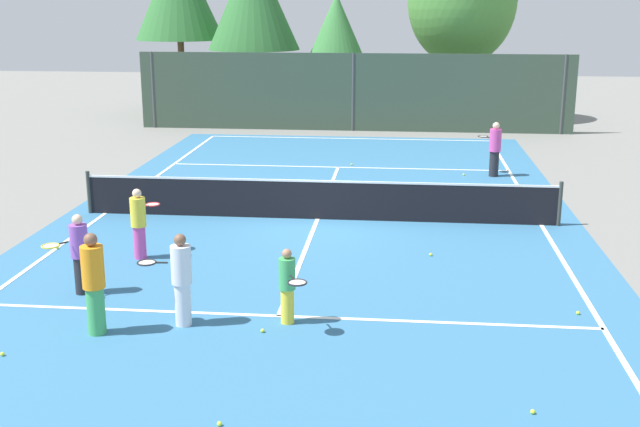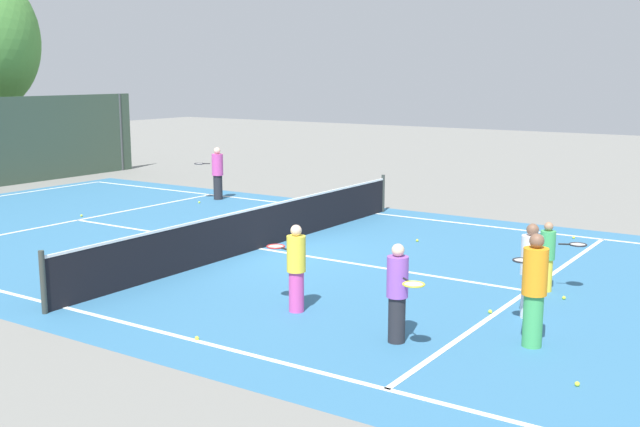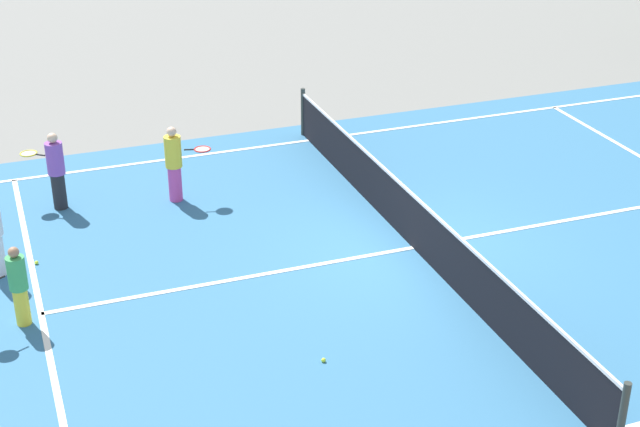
{
  "view_description": "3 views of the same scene",
  "coord_description": "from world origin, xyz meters",
  "px_view_note": "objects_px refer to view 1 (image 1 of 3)",
  "views": [
    {
      "loc": [
        2.04,
        -19.25,
        5.35
      ],
      "look_at": [
        0.32,
        -2.47,
        0.81
      ],
      "focal_mm": 44.96,
      "sensor_mm": 36.0,
      "label": 1
    },
    {
      "loc": [
        -13.79,
        -10.89,
        4.03
      ],
      "look_at": [
        -0.17,
        -1.82,
        1.05
      ],
      "focal_mm": 43.29,
      "sensor_mm": 36.0,
      "label": 2
    },
    {
      "loc": [
        13.49,
        -6.73,
        7.94
      ],
      "look_at": [
        -0.28,
        -1.66,
        0.83
      ],
      "focal_mm": 53.91,
      "sensor_mm": 36.0,
      "label": 3
    }
  ],
  "objects_px": {
    "player_0": "(495,149)",
    "tennis_ball_7": "(2,354)",
    "tennis_ball_6": "(578,313)",
    "tennis_ball_10": "(533,412)",
    "tennis_ball_8": "(57,248)",
    "tennis_ball_0": "(431,255)",
    "tennis_ball_9": "(186,309)",
    "player_2": "(139,223)",
    "tennis_ball_3": "(352,164)",
    "player_5": "(181,279)",
    "tennis_ball_1": "(219,424)",
    "tennis_ball_2": "(263,331)",
    "player_4": "(79,253)",
    "player_3": "(288,285)",
    "tennis_ball_5": "(464,175)",
    "player_1": "(94,283)"
  },
  "relations": [
    {
      "from": "player_2",
      "to": "tennis_ball_8",
      "type": "distance_m",
      "value": 2.21
    },
    {
      "from": "tennis_ball_2",
      "to": "tennis_ball_9",
      "type": "distance_m",
      "value": 1.72
    },
    {
      "from": "player_5",
      "to": "tennis_ball_1",
      "type": "height_order",
      "value": "player_5"
    },
    {
      "from": "tennis_ball_6",
      "to": "player_0",
      "type": "bearing_deg",
      "value": 91.43
    },
    {
      "from": "tennis_ball_3",
      "to": "tennis_ball_1",
      "type": "bearing_deg",
      "value": -92.11
    },
    {
      "from": "player_4",
      "to": "tennis_ball_8",
      "type": "height_order",
      "value": "player_4"
    },
    {
      "from": "player_0",
      "to": "tennis_ball_7",
      "type": "xyz_separation_m",
      "value": [
        -8.93,
        -13.98,
        -0.84
      ]
    },
    {
      "from": "tennis_ball_3",
      "to": "tennis_ball_7",
      "type": "distance_m",
      "value": 15.82
    },
    {
      "from": "tennis_ball_2",
      "to": "tennis_ball_6",
      "type": "bearing_deg",
      "value": 13.96
    },
    {
      "from": "player_2",
      "to": "tennis_ball_5",
      "type": "bearing_deg",
      "value": 50.53
    },
    {
      "from": "tennis_ball_1",
      "to": "tennis_ball_6",
      "type": "relative_size",
      "value": 1.0
    },
    {
      "from": "tennis_ball_6",
      "to": "tennis_ball_8",
      "type": "xyz_separation_m",
      "value": [
        -10.66,
        2.71,
        0.0
      ]
    },
    {
      "from": "tennis_ball_6",
      "to": "tennis_ball_7",
      "type": "distance_m",
      "value": 9.59
    },
    {
      "from": "tennis_ball_9",
      "to": "player_2",
      "type": "bearing_deg",
      "value": 121.5
    },
    {
      "from": "tennis_ball_3",
      "to": "tennis_ball_9",
      "type": "height_order",
      "value": "same"
    },
    {
      "from": "player_2",
      "to": "player_5",
      "type": "bearing_deg",
      "value": -61.72
    },
    {
      "from": "player_1",
      "to": "tennis_ball_10",
      "type": "bearing_deg",
      "value": -16.37
    },
    {
      "from": "player_4",
      "to": "tennis_ball_8",
      "type": "bearing_deg",
      "value": 121.96
    },
    {
      "from": "player_0",
      "to": "tennis_ball_8",
      "type": "height_order",
      "value": "player_0"
    },
    {
      "from": "player_0",
      "to": "tennis_ball_6",
      "type": "height_order",
      "value": "player_0"
    },
    {
      "from": "tennis_ball_3",
      "to": "tennis_ball_6",
      "type": "distance_m",
      "value": 13.43
    },
    {
      "from": "tennis_ball_3",
      "to": "player_1",
      "type": "bearing_deg",
      "value": -103.05
    },
    {
      "from": "tennis_ball_10",
      "to": "tennis_ball_0",
      "type": "bearing_deg",
      "value": 99.68
    },
    {
      "from": "player_3",
      "to": "player_5",
      "type": "bearing_deg",
      "value": -172.09
    },
    {
      "from": "tennis_ball_2",
      "to": "tennis_ball_3",
      "type": "xyz_separation_m",
      "value": [
        0.58,
        13.88,
        0.0
      ]
    },
    {
      "from": "tennis_ball_2",
      "to": "tennis_ball_7",
      "type": "bearing_deg",
      "value": -161.31
    },
    {
      "from": "tennis_ball_6",
      "to": "tennis_ball_9",
      "type": "height_order",
      "value": "same"
    },
    {
      "from": "player_5",
      "to": "tennis_ball_10",
      "type": "bearing_deg",
      "value": -24.48
    },
    {
      "from": "player_5",
      "to": "tennis_ball_7",
      "type": "xyz_separation_m",
      "value": [
        -2.45,
        -1.49,
        -0.8
      ]
    },
    {
      "from": "tennis_ball_0",
      "to": "tennis_ball_9",
      "type": "relative_size",
      "value": 1.0
    },
    {
      "from": "player_3",
      "to": "tennis_ball_6",
      "type": "relative_size",
      "value": 20.04
    },
    {
      "from": "tennis_ball_2",
      "to": "tennis_ball_8",
      "type": "relative_size",
      "value": 1.0
    },
    {
      "from": "tennis_ball_8",
      "to": "tennis_ball_2",
      "type": "bearing_deg",
      "value": -37.36
    },
    {
      "from": "tennis_ball_2",
      "to": "tennis_ball_7",
      "type": "height_order",
      "value": "same"
    },
    {
      "from": "tennis_ball_9",
      "to": "player_4",
      "type": "bearing_deg",
      "value": 163.34
    },
    {
      "from": "tennis_ball_10",
      "to": "tennis_ball_8",
      "type": "bearing_deg",
      "value": 145.84
    },
    {
      "from": "player_0",
      "to": "tennis_ball_2",
      "type": "height_order",
      "value": "player_0"
    },
    {
      "from": "tennis_ball_2",
      "to": "tennis_ball_5",
      "type": "distance_m",
      "value": 13.33
    },
    {
      "from": "player_5",
      "to": "player_0",
      "type": "bearing_deg",
      "value": 62.59
    },
    {
      "from": "tennis_ball_8",
      "to": "player_5",
      "type": "bearing_deg",
      "value": -44.71
    },
    {
      "from": "player_4",
      "to": "tennis_ball_9",
      "type": "height_order",
      "value": "player_4"
    },
    {
      "from": "player_0",
      "to": "tennis_ball_1",
      "type": "distance_m",
      "value": 16.54
    },
    {
      "from": "player_5",
      "to": "tennis_ball_3",
      "type": "height_order",
      "value": "player_5"
    },
    {
      "from": "tennis_ball_0",
      "to": "tennis_ball_9",
      "type": "height_order",
      "value": "same"
    },
    {
      "from": "player_1",
      "to": "tennis_ball_7",
      "type": "distance_m",
      "value": 1.74
    },
    {
      "from": "tennis_ball_1",
      "to": "tennis_ball_5",
      "type": "height_order",
      "value": "same"
    },
    {
      "from": "tennis_ball_5",
      "to": "tennis_ball_10",
      "type": "relative_size",
      "value": 1.0
    },
    {
      "from": "tennis_ball_8",
      "to": "player_2",
      "type": "bearing_deg",
      "value": -11.32
    },
    {
      "from": "player_0",
      "to": "player_1",
      "type": "height_order",
      "value": "player_1"
    },
    {
      "from": "tennis_ball_7",
      "to": "player_0",
      "type": "bearing_deg",
      "value": 57.43
    }
  ]
}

